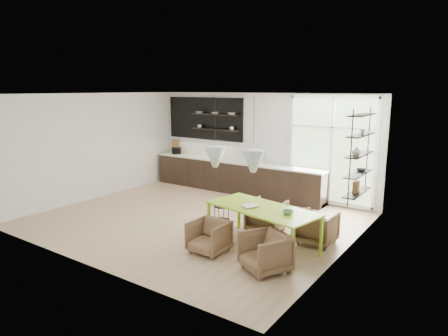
% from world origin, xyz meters
% --- Properties ---
extents(room, '(7.02, 6.01, 2.91)m').
position_xyz_m(room, '(0.58, 1.10, 1.46)').
color(room, tan).
rests_on(room, ground).
extents(kitchen_run, '(5.54, 0.69, 2.75)m').
position_xyz_m(kitchen_run, '(-0.70, 2.69, 0.60)').
color(kitchen_run, black).
rests_on(kitchen_run, ground).
extents(right_shelving, '(0.26, 1.22, 1.90)m').
position_xyz_m(right_shelving, '(3.36, 1.17, 1.65)').
color(right_shelving, black).
rests_on(right_shelving, ground).
extents(dining_table, '(2.33, 1.39, 0.79)m').
position_xyz_m(dining_table, '(2.10, -0.57, 0.74)').
color(dining_table, '#9FCE2A').
rests_on(dining_table, ground).
extents(armchair_back_left, '(0.77, 0.79, 0.68)m').
position_xyz_m(armchair_back_left, '(1.75, 0.27, 0.34)').
color(armchair_back_left, brown).
rests_on(armchair_back_left, ground).
extents(armchair_back_right, '(0.70, 0.72, 0.64)m').
position_xyz_m(armchair_back_right, '(2.91, 0.22, 0.32)').
color(armchair_back_right, brown).
rests_on(armchair_back_right, ground).
extents(armchair_front_left, '(0.67, 0.69, 0.61)m').
position_xyz_m(armchair_front_left, '(1.41, -1.35, 0.31)').
color(armchair_front_left, brown).
rests_on(armchair_front_left, ground).
extents(armchair_front_right, '(0.96, 0.97, 0.66)m').
position_xyz_m(armchair_front_right, '(2.65, -1.43, 0.33)').
color(armchair_front_right, brown).
rests_on(armchair_front_right, ground).
extents(wire_stool, '(0.37, 0.37, 0.47)m').
position_xyz_m(wire_stool, '(0.76, -0.01, 0.30)').
color(wire_stool, black).
rests_on(wire_stool, ground).
extents(table_book, '(0.35, 0.39, 0.03)m').
position_xyz_m(table_book, '(1.78, -0.59, 0.81)').
color(table_book, white).
rests_on(table_book, dining_table).
extents(table_bowl, '(0.20, 0.20, 0.06)m').
position_xyz_m(table_bowl, '(2.67, -0.65, 0.83)').
color(table_bowl, '#588C5D').
rests_on(table_bowl, dining_table).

